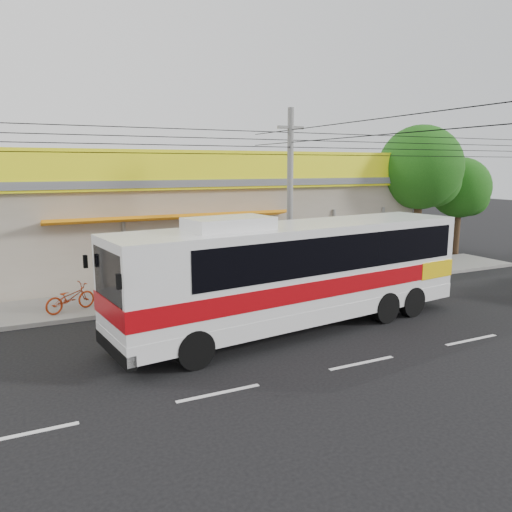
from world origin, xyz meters
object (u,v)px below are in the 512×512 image
at_px(coach_bus, 303,267).
at_px(utility_pole, 291,142).
at_px(tree_near, 423,170).
at_px(motorbike_red, 70,298).
at_px(tree_far, 462,190).

bearing_deg(coach_bus, utility_pole, 59.47).
bearing_deg(tree_near, motorbike_red, -173.41).
distance_m(coach_bus, motorbike_red, 8.04).
xyz_separation_m(utility_pole, tree_far, (13.12, 3.63, -2.17)).
relative_size(coach_bus, tree_far, 2.18).
relative_size(tree_near, tree_far, 1.29).
relative_size(coach_bus, tree_near, 1.69).
height_order(utility_pole, tree_near, utility_pole).
relative_size(utility_pole, tree_far, 6.14).
relative_size(coach_bus, utility_pole, 0.36).
bearing_deg(tree_near, coach_bus, -149.38).
xyz_separation_m(motorbike_red, tree_far, (21.09, 2.53, 3.13)).
xyz_separation_m(coach_bus, tree_near, (11.17, 6.61, 2.87)).
bearing_deg(tree_far, coach_bus, -154.09).
bearing_deg(motorbike_red, coach_bus, -148.58).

